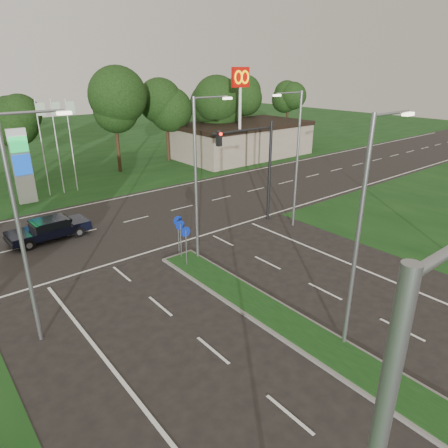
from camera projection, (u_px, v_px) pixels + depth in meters
verge_far at (14, 154)px, 50.88m from camera, size 160.00×50.00×0.02m
cross_road at (123, 223)px, 28.50m from camera, size 160.00×12.00×0.02m
median_kerb at (378, 380)px, 14.04m from camera, size 2.00×26.00×0.12m
commercial_building at (242, 140)px, 49.36m from camera, size 16.00×9.00×4.00m
streetlight_median_near at (362, 225)px, 14.24m from camera, size 2.53×0.22×9.00m
streetlight_median_far at (199, 172)px, 21.46m from camera, size 2.53×0.22×9.00m
streetlight_left_far at (24, 222)px, 14.55m from camera, size 2.53×0.22×9.00m
streetlight_right_far at (296, 154)px, 26.04m from camera, size 2.53×0.22×9.00m
traffic_signal at (256, 159)px, 26.69m from camera, size 5.10×0.42×7.00m
median_signs at (181, 232)px, 22.39m from camera, size 1.16×1.76×2.38m
gas_pylon at (25, 164)px, 31.64m from camera, size 5.80×1.26×8.00m
mcdonalds_sign at (240, 92)px, 41.91m from camera, size 2.20×0.47×10.40m
treeline_far at (42, 107)px, 37.56m from camera, size 6.00×6.00×9.90m
navy_sedan at (49, 229)px, 25.53m from camera, size 4.94×2.20×1.34m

